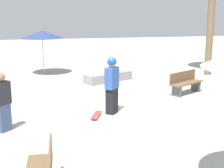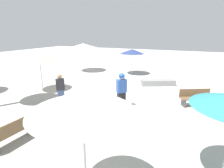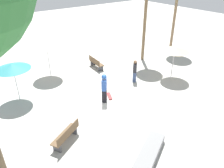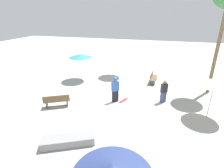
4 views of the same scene
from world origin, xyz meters
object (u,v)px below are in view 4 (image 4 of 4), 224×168
shade_umbrella_tan (215,82)px  bystander_watching (164,91)px  bench_near (153,78)px  shade_umbrella_cream (117,51)px  skater_main (115,88)px  concrete_ledge (68,141)px  bench_far (57,101)px  shade_umbrella_teal (80,56)px  skateboard (124,100)px

shade_umbrella_tan → bystander_watching: shade_umbrella_tan is taller
bystander_watching → bench_near: bearing=60.3°
bench_near → shade_umbrella_cream: bearing=-99.7°
skater_main → concrete_ledge: skater_main is taller
bench_far → bench_near: bearing=19.0°
bench_near → shade_umbrella_tan: shade_umbrella_tan is taller
shade_umbrella_cream → shade_umbrella_tan: bearing=-38.8°
bench_near → bystander_watching: 3.56m
shade_umbrella_tan → shade_umbrella_teal: 10.14m
shade_umbrella_cream → shade_umbrella_tan: (6.74, -5.41, -0.25)m
skateboard → bystander_watching: size_ratio=0.52×
skateboard → bench_near: (1.66, 4.00, 0.37)m
bench_near → bench_far: same height
skateboard → bystander_watching: 2.71m
bench_far → shade_umbrella_tan: shade_umbrella_tan is taller
skater_main → concrete_ledge: (-0.97, -4.60, -0.75)m
concrete_ledge → bench_far: (-2.37, 2.87, 0.23)m
shade_umbrella_teal → concrete_ledge: bearing=-69.1°
shade_umbrella_tan → shade_umbrella_teal: (-9.50, 3.55, 0.04)m
bench_near → shade_umbrella_cream: size_ratio=0.63×
skater_main → bystander_watching: 3.19m
skateboard → shade_umbrella_tan: bearing=-73.6°
skater_main → shade_umbrella_cream: (-1.18, 5.04, 1.44)m
shade_umbrella_teal → bench_near: bearing=9.6°
skater_main → bench_far: skater_main is taller
shade_umbrella_cream → bystander_watching: bearing=-45.0°
skater_main → bystander_watching: skater_main is taller
shade_umbrella_cream → bystander_watching: 6.24m
concrete_ledge → bench_far: bench_far is taller
bench_far → shade_umbrella_cream: size_ratio=0.63×
bench_far → shade_umbrella_tan: (8.90, 1.37, 1.70)m
shade_umbrella_cream → bench_near: bearing=-13.8°
concrete_ledge → bench_far: bearing=129.6°
bench_near → shade_umbrella_teal: 6.46m
bench_far → shade_umbrella_tan: bearing=-19.4°
bench_far → skateboard: bearing=-1.3°
bench_near → skateboard: bearing=-18.5°
skater_main → shade_umbrella_cream: 5.38m
skater_main → concrete_ledge: 4.76m
skateboard → shade_umbrella_cream: bearing=42.5°
bench_near → bystander_watching: bystander_watching is taller
shade_umbrella_tan → shade_umbrella_teal: shade_umbrella_teal is taller
bench_near → shade_umbrella_tan: 5.94m
skateboard → concrete_ledge: size_ratio=0.34×
skateboard → shade_umbrella_teal: shade_umbrella_teal is taller
shade_umbrella_teal → bystander_watching: bearing=-18.8°
skateboard → concrete_ledge: 5.05m
concrete_ledge → bench_far: 3.72m
bench_far → bystander_watching: size_ratio=1.04×
concrete_ledge → shade_umbrella_teal: 8.56m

